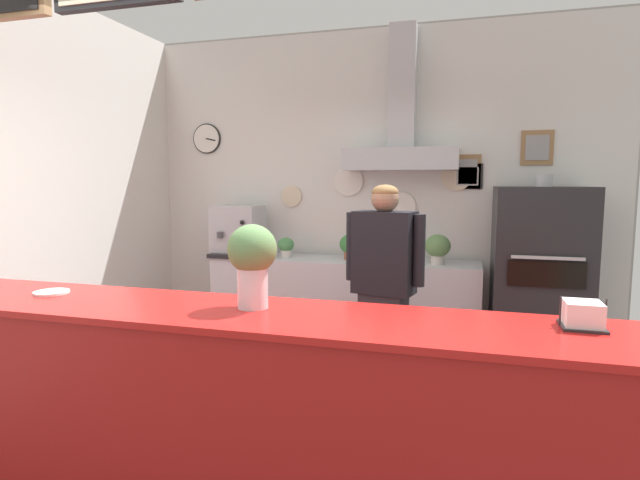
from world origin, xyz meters
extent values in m
cube|color=#9E9E99|center=(0.00, 2.79, 1.55)|extent=(4.65, 0.12, 3.10)
cube|color=silver|center=(0.00, 2.72, 1.55)|extent=(4.61, 0.01, 3.06)
cylinder|color=black|center=(-1.78, 2.71, 2.08)|extent=(0.32, 0.02, 0.32)
cylinder|color=white|center=(-1.78, 2.70, 2.08)|extent=(0.29, 0.01, 0.29)
cube|color=black|center=(-1.72, 2.69, 2.07)|extent=(0.11, 0.01, 0.04)
cylinder|color=beige|center=(-0.83, 2.71, 1.48)|extent=(0.22, 0.02, 0.22)
cylinder|color=white|center=(-0.23, 2.71, 1.63)|extent=(0.29, 0.02, 0.29)
cylinder|color=white|center=(0.30, 2.71, 1.38)|extent=(0.28, 0.02, 0.28)
cylinder|color=beige|center=(0.80, 2.71, 1.68)|extent=(0.28, 0.02, 0.28)
cube|color=black|center=(0.90, 2.71, 1.67)|extent=(0.27, 0.02, 0.24)
cube|color=#A7A7A7|center=(0.90, 2.70, 1.67)|extent=(0.20, 0.01, 0.17)
cube|color=#997047|center=(0.91, 2.71, 1.72)|extent=(0.23, 0.02, 0.32)
cube|color=#959595|center=(0.91, 2.70, 1.72)|extent=(0.17, 0.01, 0.23)
cube|color=#997047|center=(1.49, 2.71, 1.93)|extent=(0.27, 0.02, 0.31)
cube|color=gray|center=(1.49, 2.70, 1.93)|extent=(0.20, 0.01, 0.22)
cube|color=#B7BABF|center=(0.31, 2.52, 1.83)|extent=(1.04, 0.41, 0.20)
cube|color=#B7BABF|center=(0.31, 2.61, 2.49)|extent=(0.24, 0.24, 1.12)
cube|color=#B21916|center=(0.00, -0.22, 0.51)|extent=(3.80, 0.56, 1.03)
cube|color=red|center=(0.00, -0.22, 1.04)|extent=(3.87, 0.59, 0.03)
cube|color=silver|center=(-0.21, 2.39, 0.45)|extent=(2.52, 0.53, 0.89)
cube|color=#9FA1A5|center=(-0.21, 2.39, 0.16)|extent=(2.39, 0.49, 0.02)
cube|color=#232326|center=(1.50, 2.28, 0.79)|extent=(0.74, 0.72, 1.58)
cube|color=black|center=(1.50, 1.91, 0.92)|extent=(0.56, 0.02, 0.20)
cube|color=#B7BABF|center=(1.50, 1.90, 1.05)|extent=(0.52, 0.02, 0.02)
cylinder|color=#B7BABF|center=(1.50, 2.28, 1.63)|extent=(0.14, 0.14, 0.10)
cube|color=#232328|center=(0.37, 1.18, 0.43)|extent=(0.34, 0.26, 0.86)
cube|color=black|center=(0.37, 1.18, 1.14)|extent=(0.44, 0.30, 0.56)
cylinder|color=black|center=(0.61, 1.13, 1.17)|extent=(0.08, 0.08, 0.48)
cylinder|color=black|center=(0.13, 1.23, 1.17)|extent=(0.08, 0.08, 0.48)
sphere|color=#997056|center=(0.37, 1.18, 1.51)|extent=(0.19, 0.19, 0.19)
ellipsoid|color=olive|center=(0.37, 1.18, 1.55)|extent=(0.18, 0.18, 0.10)
cube|color=#B7BABF|center=(-1.28, 2.37, 1.14)|extent=(0.46, 0.36, 0.50)
cylinder|color=#4C4C51|center=(-1.37, 2.16, 1.12)|extent=(0.06, 0.06, 0.06)
cube|color=black|center=(-1.28, 2.15, 0.91)|extent=(0.41, 0.10, 0.04)
sphere|color=black|center=(-1.14, 2.17, 1.24)|extent=(0.04, 0.04, 0.04)
cylinder|color=beige|center=(0.67, 2.35, 0.93)|extent=(0.11, 0.11, 0.09)
ellipsoid|color=#5B844C|center=(0.67, 2.35, 1.06)|extent=(0.23, 0.23, 0.20)
cylinder|color=#9E563D|center=(-0.14, 2.41, 0.93)|extent=(0.12, 0.12, 0.08)
ellipsoid|color=#387A3D|center=(-0.14, 2.41, 1.04)|extent=(0.20, 0.20, 0.18)
cylinder|color=beige|center=(-0.78, 2.38, 0.93)|extent=(0.10, 0.10, 0.07)
ellipsoid|color=#47894C|center=(-0.78, 2.38, 1.01)|extent=(0.16, 0.16, 0.14)
cylinder|color=silver|center=(-0.02, -0.16, 1.15)|extent=(0.14, 0.14, 0.19)
cylinder|color=gray|center=(-0.02, -0.16, 1.09)|extent=(0.13, 0.13, 0.06)
ellipsoid|color=#5B844C|center=(-0.02, -0.16, 1.32)|extent=(0.22, 0.22, 0.22)
cube|color=#262628|center=(1.34, -0.10, 1.06)|extent=(0.16, 0.16, 0.01)
cylinder|color=#262628|center=(1.26, -0.10, 1.11)|extent=(0.01, 0.01, 0.12)
cylinder|color=#262628|center=(1.42, -0.10, 1.11)|extent=(0.01, 0.01, 0.12)
cube|color=white|center=(1.34, -0.10, 1.11)|extent=(0.14, 0.14, 0.10)
cylinder|color=white|center=(-1.12, -0.17, 1.06)|extent=(0.17, 0.17, 0.01)
camera|label=1|loc=(0.89, -2.22, 1.62)|focal=28.38mm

